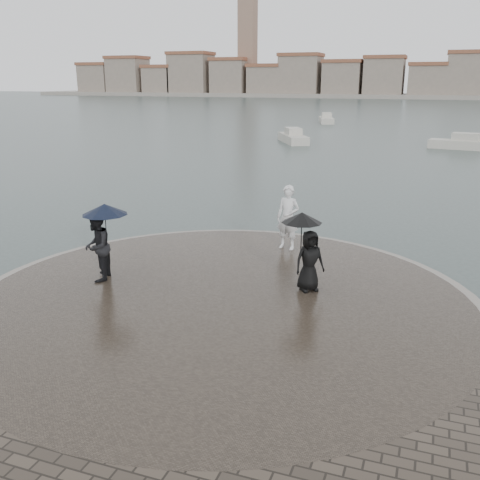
% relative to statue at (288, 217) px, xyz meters
% --- Properties ---
extents(ground, '(400.00, 400.00, 0.00)m').
position_rel_statue_xyz_m(ground, '(-0.45, -7.86, -1.35)').
color(ground, '#2B3835').
rests_on(ground, ground).
extents(kerb_ring, '(12.50, 12.50, 0.32)m').
position_rel_statue_xyz_m(kerb_ring, '(-0.45, -4.36, -1.19)').
color(kerb_ring, gray).
rests_on(kerb_ring, ground).
extents(quay_tip, '(11.90, 11.90, 0.36)m').
position_rel_statue_xyz_m(quay_tip, '(-0.45, -4.36, -1.17)').
color(quay_tip, '#2D261E').
rests_on(quay_tip, ground).
extents(statue, '(0.79, 0.59, 1.98)m').
position_rel_statue_xyz_m(statue, '(0.00, 0.00, 0.00)').
color(statue, silver).
rests_on(statue, quay_tip).
extents(visitor_left, '(1.30, 1.21, 2.04)m').
position_rel_statue_xyz_m(visitor_left, '(-3.85, -4.31, 0.17)').
color(visitor_left, black).
rests_on(visitor_left, quay_tip).
extents(visitor_right, '(1.20, 1.03, 1.95)m').
position_rel_statue_xyz_m(visitor_right, '(1.32, -3.10, 0.11)').
color(visitor_right, black).
rests_on(visitor_right, quay_tip).
extents(far_skyline, '(260.00, 20.00, 37.00)m').
position_rel_statue_xyz_m(far_skyline, '(-6.74, 152.85, 4.26)').
color(far_skyline, gray).
rests_on(far_skyline, ground).
extents(boats, '(37.97, 28.79, 1.50)m').
position_rel_statue_xyz_m(boats, '(3.59, 37.43, -0.97)').
color(boats, '#B9B4A6').
rests_on(boats, ground).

